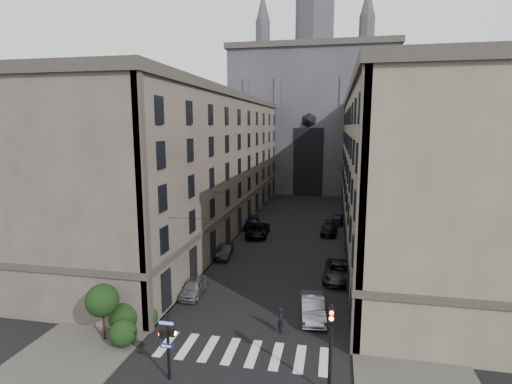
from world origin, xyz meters
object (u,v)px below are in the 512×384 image
Objects in this scene: car_left_near at (193,287)px; car_left_far at (252,223)px; car_right_midfar at (329,229)px; gothic_tower at (312,111)px; traffic_light_right at (331,339)px; car_right_midnear at (338,271)px; car_right_far at (338,219)px; car_left_midfar at (258,230)px; car_right_near at (313,307)px; car_left_midnear at (225,252)px; pedestrian at (281,320)px; pedestrian_signal_left at (168,342)px.

car_left_near is 23.40m from car_left_far.
gothic_tower is at bearing 100.26° from car_right_midfar.
traffic_light_right reaches higher than car_right_midnear.
car_right_far is at bearing -79.62° from gothic_tower.
traffic_light_right is 1.26× the size of car_right_far.
car_left_midfar is 13.81m from car_right_far.
car_left_near is at bearing -98.30° from car_left_far.
traffic_light_right is 9.24m from car_right_near.
car_right_midnear is (12.05, -17.29, 0.09)m from car_left_far.
car_left_near is at bearing -95.65° from gothic_tower.
car_left_midfar is 1.00× the size of car_right_midnear.
car_left_far is at bearing 176.64° from car_right_midfar.
car_left_midnear is at bearing -116.67° from car_right_far.
car_right_far is at bearing 37.13° from car_left_midfar.
pedestrian is at bearing -107.50° from car_right_midnear.
car_left_midfar reaches higher than car_left_far.
car_left_far is 29.27m from pedestrian.
car_right_midfar is (-1.18, 16.04, -0.09)m from car_right_midnear.
car_right_midfar reaches higher than car_left_near.
car_right_midfar reaches higher than car_left_midnear.
traffic_light_right reaches higher than car_left_far.
traffic_light_right is at bearing -85.69° from car_right_midfar.
traffic_light_right is 24.19m from car_left_midnear.
car_right_far is at bearing 81.94° from car_right_midfar.
pedestrian is at bearing -88.19° from gothic_tower.
car_right_near is (10.40, -12.16, 0.13)m from car_left_midnear.
car_right_near is (10.36, -2.04, 0.11)m from car_left_near.
gothic_tower is at bearing 86.95° from car_right_near.
pedestrian is at bearing -66.94° from car_left_midnear.
car_left_midnear is 13.27m from car_left_far.
car_left_midnear is 0.82× the size of car_left_far.
pedestrian_signal_left is 0.80× the size of car_left_far.
pedestrian is (-3.48, 6.08, -2.36)m from traffic_light_right.
pedestrian_signal_left is at bearing -93.74° from car_left_far.
gothic_tower is 75.15m from pedestrian_signal_left.
pedestrian is at bearing -134.27° from car_right_near.
car_left_midfar is at bearing 14.39° from pedestrian.
car_left_midfar is at bearing -75.70° from car_left_far.
car_left_midfar is 23.04m from car_right_near.
car_right_near is at bearing -37.96° from pedestrian.
gothic_tower is 55.17m from car_left_midnear.
car_right_midnear is at bearing 88.16° from traffic_light_right.
car_left_midnear is 0.71× the size of car_right_midnear.
car_left_far is at bearing 108.59° from traffic_light_right.
car_left_midfar is (1.91, 9.26, 0.13)m from car_left_midnear.
car_left_midfar is 16.89m from car_right_midnear.
traffic_light_right is 1.04× the size of car_left_far.
pedestrian_signal_left is 30.68m from car_left_midfar.
car_right_midfar is at bearing 59.70° from car_left_near.
car_left_far is (0.29, 13.27, 0.05)m from car_left_midnear.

